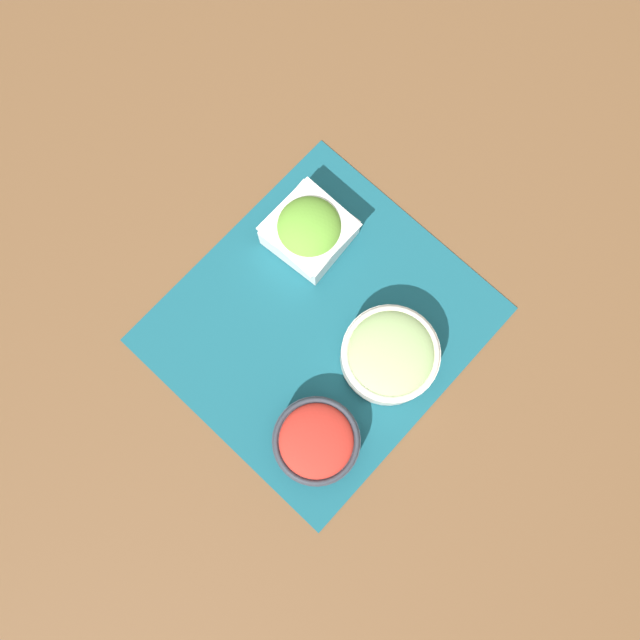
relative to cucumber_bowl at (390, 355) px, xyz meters
name	(u,v)px	position (x,y,z in m)	size (l,w,h in m)	color
ground_plane	(320,324)	(-0.03, 0.11, -0.04)	(3.00, 3.00, 0.00)	brown
placemat	(320,324)	(-0.03, 0.11, -0.04)	(0.47, 0.43, 0.00)	#195B6B
cucumber_bowl	(390,355)	(0.00, 0.00, 0.00)	(0.15, 0.15, 0.07)	silver
lettuce_bowl	(309,230)	(0.06, 0.22, 0.00)	(0.12, 0.12, 0.08)	white
tomato_bowl	(316,441)	(-0.17, -0.01, 0.00)	(0.13, 0.13, 0.06)	#333842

